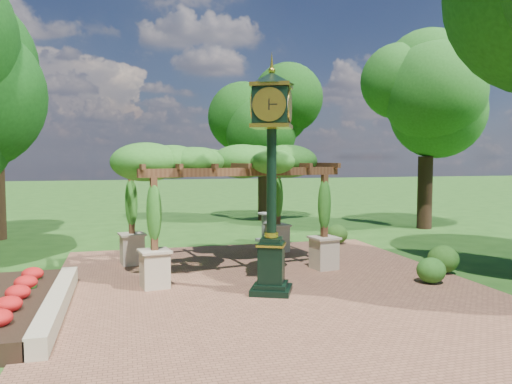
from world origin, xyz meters
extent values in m
plane|color=#1E4714|center=(0.00, 0.00, 0.00)|extent=(120.00, 120.00, 0.00)
cube|color=brown|center=(0.00, 1.00, 0.02)|extent=(10.00, 12.00, 0.04)
cube|color=#C6B793|center=(-4.60, 0.50, 0.20)|extent=(0.35, 5.00, 0.40)
cube|color=red|center=(-5.50, 0.50, 0.18)|extent=(1.50, 5.00, 0.36)
cube|color=black|center=(-0.10, 0.76, 0.11)|extent=(1.16, 1.16, 0.13)
cube|color=black|center=(-0.10, 0.76, 0.70)|extent=(0.73, 0.73, 0.99)
cube|color=gold|center=(-0.10, 0.76, 1.14)|extent=(0.81, 0.81, 0.04)
cylinder|color=black|center=(-0.10, 0.76, 2.57)|extent=(0.29, 0.29, 2.53)
cube|color=black|center=(-0.10, 0.76, 4.21)|extent=(1.02, 1.02, 0.77)
cylinder|color=white|center=(-0.27, 0.40, 4.21)|extent=(0.61, 0.30, 0.66)
cone|color=black|center=(-0.10, 0.76, 4.82)|extent=(1.31, 1.31, 0.27)
sphere|color=gold|center=(-0.10, 0.76, 4.98)|extent=(0.15, 0.15, 0.15)
cube|color=#C4B291|center=(-2.61, 1.91, 0.46)|extent=(0.70, 0.70, 0.84)
cube|color=#56341D|center=(-2.61, 1.91, 1.79)|extent=(0.17, 0.17, 1.72)
cube|color=#C4B291|center=(1.98, 2.71, 0.46)|extent=(0.70, 0.70, 0.84)
cube|color=#56341D|center=(1.98, 2.71, 1.79)|extent=(0.17, 0.17, 1.72)
cube|color=#C4B291|center=(-3.09, 4.67, 0.46)|extent=(0.70, 0.70, 0.84)
cube|color=#56341D|center=(-3.09, 4.67, 1.79)|extent=(0.17, 0.17, 1.72)
cube|color=#C4B291|center=(1.50, 5.46, 0.46)|extent=(0.70, 0.70, 0.84)
cube|color=#56341D|center=(1.50, 5.46, 1.79)|extent=(0.17, 0.17, 1.72)
cube|color=#56341D|center=(-0.32, 2.31, 2.72)|extent=(5.35, 1.05, 0.21)
cube|color=#56341D|center=(-0.79, 5.07, 2.72)|extent=(5.35, 1.05, 0.21)
ellipsoid|color=#27631C|center=(-0.56, 3.69, 2.98)|extent=(5.90, 4.23, 0.93)
cube|color=gray|center=(1.70, 7.55, 0.05)|extent=(0.70, 0.70, 0.11)
cylinder|color=gray|center=(1.70, 7.55, 0.54)|extent=(0.36, 0.36, 0.97)
cylinder|color=gray|center=(1.70, 7.55, 1.04)|extent=(0.66, 0.66, 0.05)
ellipsoid|color=#28611B|center=(3.90, 0.60, 0.35)|extent=(0.82, 0.82, 0.62)
ellipsoid|color=#275417|center=(4.85, 1.47, 0.40)|extent=(0.91, 0.91, 0.73)
ellipsoid|color=#2B5819|center=(3.98, 6.33, 0.38)|extent=(0.89, 0.89, 0.68)
cylinder|color=#382116|center=(3.33, 13.57, 1.36)|extent=(0.59, 0.59, 2.72)
ellipsoid|color=#133E0F|center=(3.33, 13.57, 4.87)|extent=(3.50, 3.50, 4.30)
cylinder|color=black|center=(9.31, 9.09, 1.56)|extent=(0.63, 0.63, 3.13)
ellipsoid|color=#1D5217|center=(9.31, 9.09, 5.60)|extent=(4.06, 4.06, 4.94)
camera|label=1|loc=(-3.26, -9.85, 3.09)|focal=35.00mm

